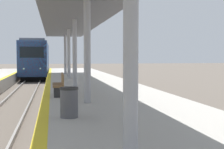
# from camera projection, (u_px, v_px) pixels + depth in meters

# --- Properties ---
(train) EXTENTS (2.81, 17.55, 4.31)m
(train) POSITION_uv_depth(u_px,v_px,m) (36.00, 59.00, 38.30)
(train) COLOR black
(train) RESTS_ON ground
(station_canopy) EXTENTS (3.50, 30.49, 3.80)m
(station_canopy) POSITION_uv_depth(u_px,v_px,m) (74.00, 19.00, 16.66)
(station_canopy) COLOR #99999E
(station_canopy) RESTS_ON platform_right
(trash_bin) EXTENTS (0.50, 0.50, 0.81)m
(trash_bin) POSITION_uv_depth(u_px,v_px,m) (69.00, 102.00, 8.31)
(trash_bin) COLOR #4C4C51
(trash_bin) RESTS_ON platform_right
(bench) EXTENTS (0.44, 1.61, 0.92)m
(bench) POSITION_uv_depth(u_px,v_px,m) (60.00, 84.00, 12.93)
(bench) COLOR brown
(bench) RESTS_ON platform_right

